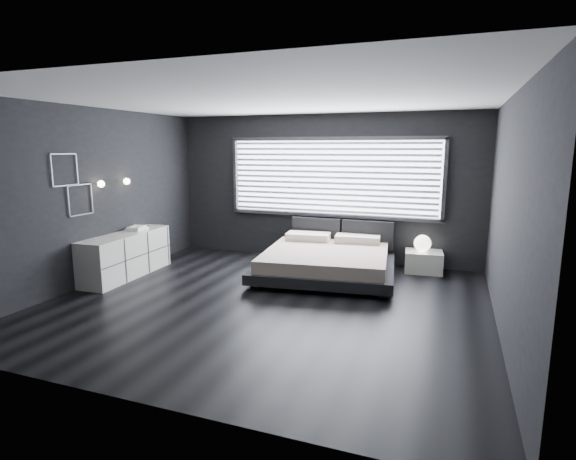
% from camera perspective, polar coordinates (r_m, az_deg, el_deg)
% --- Properties ---
extents(room, '(6.04, 6.00, 2.80)m').
position_cam_1_polar(room, '(6.16, -2.76, 3.23)').
color(room, black).
rests_on(room, ground).
extents(window, '(4.14, 0.09, 1.52)m').
position_cam_1_polar(window, '(8.62, 5.56, 6.66)').
color(window, white).
rests_on(window, ground).
extents(headboard, '(1.96, 0.16, 0.52)m').
position_cam_1_polar(headboard, '(8.64, 6.82, -0.32)').
color(headboard, black).
rests_on(headboard, ground).
extents(sconce_near, '(0.18, 0.11, 0.11)m').
position_cam_1_polar(sconce_near, '(7.77, -22.66, 5.42)').
color(sconce_near, silver).
rests_on(sconce_near, ground).
extents(sconce_far, '(0.18, 0.11, 0.11)m').
position_cam_1_polar(sconce_far, '(8.22, -19.82, 5.84)').
color(sconce_far, silver).
rests_on(sconce_far, ground).
extents(wall_art_upper, '(0.01, 0.48, 0.48)m').
position_cam_1_polar(wall_art_upper, '(7.40, -26.49, 6.86)').
color(wall_art_upper, '#47474C').
rests_on(wall_art_upper, ground).
extents(wall_art_lower, '(0.01, 0.48, 0.48)m').
position_cam_1_polar(wall_art_lower, '(7.61, -24.84, 3.50)').
color(wall_art_lower, '#47474C').
rests_on(wall_art_lower, ground).
extents(bed, '(2.51, 2.42, 0.59)m').
position_cam_1_polar(bed, '(7.72, 4.89, -3.85)').
color(bed, black).
rests_on(bed, ground).
extents(nightstand, '(0.68, 0.59, 0.37)m').
position_cam_1_polar(nightstand, '(8.30, 16.83, -3.86)').
color(nightstand, silver).
rests_on(nightstand, ground).
extents(orb_lamp, '(0.29, 0.29, 0.29)m').
position_cam_1_polar(orb_lamp, '(8.22, 16.72, -1.62)').
color(orb_lamp, white).
rests_on(orb_lamp, nightstand).
extents(dresser, '(0.61, 1.87, 0.74)m').
position_cam_1_polar(dresser, '(8.14, -19.83, -2.98)').
color(dresser, silver).
rests_on(dresser, ground).
extents(book_stack, '(0.30, 0.37, 0.07)m').
position_cam_1_polar(book_stack, '(8.33, -18.66, 0.22)').
color(book_stack, white).
rests_on(book_stack, dresser).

